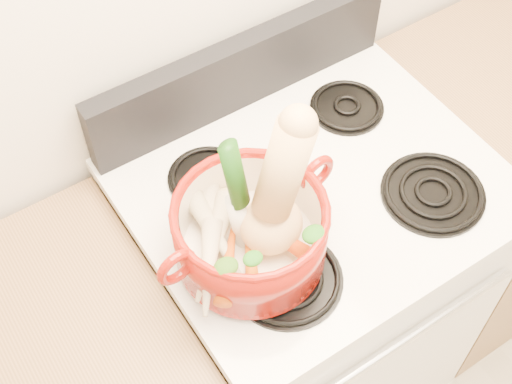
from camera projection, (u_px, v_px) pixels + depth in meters
stove_body at (304, 293)px, 1.93m from camera, size 0.76×0.65×0.92m
cooktop at (316, 188)px, 1.55m from camera, size 0.78×0.67×0.03m
control_backsplash at (241, 72)px, 1.62m from camera, size 0.76×0.05×0.18m
oven_handle at (406, 339)px, 1.51m from camera, size 0.60×0.02×0.02m
burner_front_left at (286, 278)px, 1.39m from camera, size 0.22×0.22×0.02m
burner_front_right at (433, 192)px, 1.51m from camera, size 0.22×0.22×0.02m
burner_back_left at (208, 176)px, 1.54m from camera, size 0.17×0.17×0.02m
burner_back_right at (347, 106)px, 1.66m from camera, size 0.17×0.17×0.02m
dutch_oven at (250, 232)px, 1.36m from camera, size 0.32×0.32×0.15m
pot_handle_left at (177, 267)px, 1.25m from camera, size 0.08×0.03×0.08m
pot_handle_right at (317, 173)px, 1.38m from camera, size 0.08×0.03×0.08m
squash at (272, 193)px, 1.27m from camera, size 0.21×0.14×0.34m
leek at (239, 197)px, 1.29m from camera, size 0.07×0.10×0.27m
ginger at (224, 201)px, 1.43m from camera, size 0.08×0.06×0.04m
parsnip_0 at (210, 236)px, 1.38m from camera, size 0.15×0.22×0.06m
parsnip_1 at (213, 246)px, 1.35m from camera, size 0.20×0.19×0.07m
parsnip_2 at (216, 234)px, 1.36m from camera, size 0.06×0.21×0.06m
parsnip_3 at (209, 266)px, 1.31m from camera, size 0.15×0.18×0.06m
carrot_0 at (250, 252)px, 1.36m from camera, size 0.09×0.14×0.04m
carrot_1 at (228, 265)px, 1.33m from camera, size 0.13×0.15×0.05m
carrot_2 at (274, 235)px, 1.36m from camera, size 0.10×0.19×0.05m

